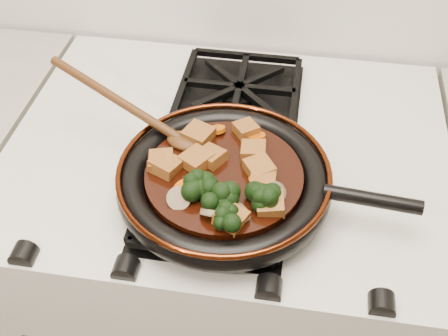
# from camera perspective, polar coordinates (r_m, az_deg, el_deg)

# --- Properties ---
(stove) EXTENTS (0.76, 0.60, 0.90)m
(stove) POSITION_cam_1_polar(r_m,az_deg,el_deg) (1.32, 0.28, -12.33)
(stove) COLOR beige
(stove) RESTS_ON ground
(burner_grate_front) EXTENTS (0.23, 0.23, 0.03)m
(burner_grate_front) POSITION_cam_1_polar(r_m,az_deg,el_deg) (0.86, -1.06, -3.26)
(burner_grate_front) COLOR black
(burner_grate_front) RESTS_ON stove
(burner_grate_back) EXTENTS (0.23, 0.23, 0.03)m
(burner_grate_back) POSITION_cam_1_polar(r_m,az_deg,el_deg) (1.07, 1.56, 7.84)
(burner_grate_back) COLOR black
(burner_grate_back) RESTS_ON stove
(skillet) EXTENTS (0.45, 0.33, 0.05)m
(skillet) POSITION_cam_1_polar(r_m,az_deg,el_deg) (0.85, 0.15, -1.27)
(skillet) COLOR black
(skillet) RESTS_ON burner_grate_front
(braising_sauce) EXTENTS (0.24, 0.24, 0.02)m
(braising_sauce) POSITION_cam_1_polar(r_m,az_deg,el_deg) (0.85, -0.00, -1.01)
(braising_sauce) COLOR black
(braising_sauce) RESTS_ON skillet
(tofu_cube_0) EXTENTS (0.06, 0.06, 0.02)m
(tofu_cube_0) POSITION_cam_1_polar(r_m,az_deg,el_deg) (0.85, -2.80, 0.79)
(tofu_cube_0) COLOR brown
(tofu_cube_0) RESTS_ON braising_sauce
(tofu_cube_1) EXTENTS (0.04, 0.03, 0.02)m
(tofu_cube_1) POSITION_cam_1_polar(r_m,az_deg,el_deg) (0.82, 3.93, -1.30)
(tofu_cube_1) COLOR brown
(tofu_cube_1) RESTS_ON braising_sauce
(tofu_cube_2) EXTENTS (0.06, 0.05, 0.03)m
(tofu_cube_2) POSITION_cam_1_polar(r_m,az_deg,el_deg) (0.84, -5.94, 0.26)
(tofu_cube_2) COLOR brown
(tofu_cube_2) RESTS_ON braising_sauce
(tofu_cube_3) EXTENTS (0.05, 0.05, 0.02)m
(tofu_cube_3) POSITION_cam_1_polar(r_m,az_deg,el_deg) (0.89, -2.62, 3.33)
(tofu_cube_3) COLOR brown
(tofu_cube_3) RESTS_ON braising_sauce
(tofu_cube_4) EXTENTS (0.05, 0.05, 0.03)m
(tofu_cube_4) POSITION_cam_1_polar(r_m,az_deg,el_deg) (0.77, 0.71, -5.08)
(tofu_cube_4) COLOR brown
(tofu_cube_4) RESTS_ON braising_sauce
(tofu_cube_5) EXTENTS (0.05, 0.05, 0.02)m
(tofu_cube_5) POSITION_cam_1_polar(r_m,az_deg,el_deg) (0.84, 3.60, -0.06)
(tofu_cube_5) COLOR brown
(tofu_cube_5) RESTS_ON braising_sauce
(tofu_cube_6) EXTENTS (0.05, 0.05, 0.02)m
(tofu_cube_6) POSITION_cam_1_polar(r_m,az_deg,el_deg) (0.90, 2.23, 3.91)
(tofu_cube_6) COLOR brown
(tofu_cube_6) RESTS_ON braising_sauce
(tofu_cube_7) EXTENTS (0.05, 0.05, 0.02)m
(tofu_cube_7) POSITION_cam_1_polar(r_m,az_deg,el_deg) (0.85, -1.34, 1.16)
(tofu_cube_7) COLOR brown
(tofu_cube_7) RESTS_ON braising_sauce
(tofu_cube_8) EXTENTS (0.04, 0.04, 0.02)m
(tofu_cube_8) POSITION_cam_1_polar(r_m,az_deg,el_deg) (0.86, 3.01, 1.74)
(tofu_cube_8) COLOR brown
(tofu_cube_8) RESTS_ON braising_sauce
(tofu_cube_9) EXTENTS (0.04, 0.04, 0.03)m
(tofu_cube_9) POSITION_cam_1_polar(r_m,az_deg,el_deg) (0.79, 4.75, -3.69)
(tofu_cube_9) COLOR brown
(tofu_cube_9) RESTS_ON braising_sauce
(tofu_cube_10) EXTENTS (0.04, 0.04, 0.02)m
(tofu_cube_10) POSITION_cam_1_polar(r_m,az_deg,el_deg) (0.85, -6.37, 0.67)
(tofu_cube_10) COLOR brown
(tofu_cube_10) RESTS_ON braising_sauce
(broccoli_floret_0) EXTENTS (0.06, 0.06, 0.06)m
(broccoli_floret_0) POSITION_cam_1_polar(r_m,az_deg,el_deg) (0.79, 3.69, -3.32)
(broccoli_floret_0) COLOR black
(broccoli_floret_0) RESTS_ON braising_sauce
(broccoli_floret_1) EXTENTS (0.07, 0.07, 0.06)m
(broccoli_floret_1) POSITION_cam_1_polar(r_m,az_deg,el_deg) (0.79, 3.87, -3.21)
(broccoli_floret_1) COLOR black
(broccoli_floret_1) RESTS_ON braising_sauce
(broccoli_floret_2) EXTENTS (0.07, 0.07, 0.06)m
(broccoli_floret_2) POSITION_cam_1_polar(r_m,az_deg,el_deg) (0.79, 0.36, -3.04)
(broccoli_floret_2) COLOR black
(broccoli_floret_2) RESTS_ON braising_sauce
(broccoli_floret_3) EXTENTS (0.08, 0.09, 0.07)m
(broccoli_floret_3) POSITION_cam_1_polar(r_m,az_deg,el_deg) (0.79, -0.50, -3.28)
(broccoli_floret_3) COLOR black
(broccoli_floret_3) RESTS_ON braising_sauce
(broccoli_floret_4) EXTENTS (0.07, 0.07, 0.06)m
(broccoli_floret_4) POSITION_cam_1_polar(r_m,az_deg,el_deg) (0.79, 4.27, -3.04)
(broccoli_floret_4) COLOR black
(broccoli_floret_4) RESTS_ON braising_sauce
(broccoli_floret_5) EXTENTS (0.06, 0.06, 0.05)m
(broccoli_floret_5) POSITION_cam_1_polar(r_m,az_deg,el_deg) (0.77, 0.41, -5.27)
(broccoli_floret_5) COLOR black
(broccoli_floret_5) RESTS_ON braising_sauce
(broccoli_floret_6) EXTENTS (0.07, 0.07, 0.07)m
(broccoli_floret_6) POSITION_cam_1_polar(r_m,az_deg,el_deg) (0.80, -2.11, -2.13)
(broccoli_floret_6) COLOR black
(broccoli_floret_6) RESTS_ON braising_sauce
(broccoli_floret_7) EXTENTS (0.09, 0.09, 0.06)m
(broccoli_floret_7) POSITION_cam_1_polar(r_m,az_deg,el_deg) (0.80, -2.35, -2.24)
(broccoli_floret_7) COLOR black
(broccoli_floret_7) RESTS_ON braising_sauce
(carrot_coin_0) EXTENTS (0.03, 0.03, 0.02)m
(carrot_coin_0) POSITION_cam_1_polar(r_m,az_deg,el_deg) (0.81, -4.07, -2.06)
(carrot_coin_0) COLOR #B14804
(carrot_coin_0) RESTS_ON braising_sauce
(carrot_coin_1) EXTENTS (0.03, 0.03, 0.02)m
(carrot_coin_1) POSITION_cam_1_polar(r_m,az_deg,el_deg) (0.90, -0.68, 3.93)
(carrot_coin_1) COLOR #B14804
(carrot_coin_1) RESTS_ON braising_sauce
(carrot_coin_2) EXTENTS (0.03, 0.03, 0.02)m
(carrot_coin_2) POSITION_cam_1_polar(r_m,az_deg,el_deg) (0.83, 3.57, -1.04)
(carrot_coin_2) COLOR #B14804
(carrot_coin_2) RESTS_ON braising_sauce
(carrot_coin_3) EXTENTS (0.03, 0.03, 0.02)m
(carrot_coin_3) POSITION_cam_1_polar(r_m,az_deg,el_deg) (0.89, 3.34, 3.17)
(carrot_coin_3) COLOR #B14804
(carrot_coin_3) RESTS_ON braising_sauce
(carrot_coin_4) EXTENTS (0.03, 0.03, 0.02)m
(carrot_coin_4) POSITION_cam_1_polar(r_m,az_deg,el_deg) (0.82, -2.53, -1.11)
(carrot_coin_4) COLOR #B14804
(carrot_coin_4) RESTS_ON braising_sauce
(mushroom_slice_0) EXTENTS (0.04, 0.03, 0.03)m
(mushroom_slice_0) POSITION_cam_1_polar(r_m,az_deg,el_deg) (0.78, -1.07, -4.62)
(mushroom_slice_0) COLOR #7B6647
(mushroom_slice_0) RESTS_ON braising_sauce
(mushroom_slice_1) EXTENTS (0.03, 0.03, 0.03)m
(mushroom_slice_1) POSITION_cam_1_polar(r_m,az_deg,el_deg) (0.78, -1.36, -4.57)
(mushroom_slice_1) COLOR #7B6647
(mushroom_slice_1) RESTS_ON braising_sauce
(mushroom_slice_2) EXTENTS (0.04, 0.04, 0.03)m
(mushroom_slice_2) POSITION_cam_1_polar(r_m,az_deg,el_deg) (0.78, 1.47, -4.55)
(mushroom_slice_2) COLOR #7B6647
(mushroom_slice_2) RESTS_ON braising_sauce
(mushroom_slice_3) EXTENTS (0.04, 0.04, 0.03)m
(mushroom_slice_3) POSITION_cam_1_polar(r_m,az_deg,el_deg) (0.80, -4.61, -3.11)
(mushroom_slice_3) COLOR #7B6647
(mushroom_slice_3) RESTS_ON braising_sauce
(mushroom_slice_4) EXTENTS (0.04, 0.03, 0.03)m
(mushroom_slice_4) POSITION_cam_1_polar(r_m,az_deg,el_deg) (0.81, 5.17, -2.51)
(mushroom_slice_4) COLOR #7B6647
(mushroom_slice_4) RESTS_ON braising_sauce
(wooden_spoon) EXTENTS (0.16, 0.09, 0.26)m
(wooden_spoon) POSITION_cam_1_polar(r_m,az_deg,el_deg) (0.91, -8.22, 5.27)
(wooden_spoon) COLOR #46260F
(wooden_spoon) RESTS_ON braising_sauce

